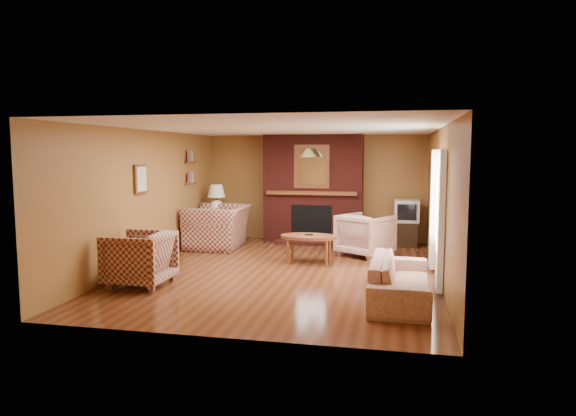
% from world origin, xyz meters
% --- Properties ---
extents(floor, '(6.50, 6.50, 0.00)m').
position_xyz_m(floor, '(0.00, 0.00, 0.00)').
color(floor, '#4A2310').
rests_on(floor, ground).
extents(ceiling, '(6.50, 6.50, 0.00)m').
position_xyz_m(ceiling, '(0.00, 0.00, 2.40)').
color(ceiling, white).
rests_on(ceiling, wall_back).
extents(wall_back, '(6.50, 0.00, 6.50)m').
position_xyz_m(wall_back, '(0.00, 3.25, 1.20)').
color(wall_back, brown).
rests_on(wall_back, floor).
extents(wall_front, '(6.50, 0.00, 6.50)m').
position_xyz_m(wall_front, '(0.00, -3.25, 1.20)').
color(wall_front, brown).
rests_on(wall_front, floor).
extents(wall_left, '(0.00, 6.50, 6.50)m').
position_xyz_m(wall_left, '(-2.50, 0.00, 1.20)').
color(wall_left, brown).
rests_on(wall_left, floor).
extents(wall_right, '(0.00, 6.50, 6.50)m').
position_xyz_m(wall_right, '(2.50, 0.00, 1.20)').
color(wall_right, brown).
rests_on(wall_right, floor).
extents(fireplace, '(2.20, 0.82, 2.40)m').
position_xyz_m(fireplace, '(0.00, 2.98, 1.18)').
color(fireplace, '#47140F').
rests_on(fireplace, floor).
extents(window_right, '(0.10, 1.85, 2.00)m').
position_xyz_m(window_right, '(2.45, -0.20, 1.13)').
color(window_right, beige).
rests_on(window_right, wall_right).
extents(bookshelf, '(0.09, 0.55, 0.71)m').
position_xyz_m(bookshelf, '(-2.44, 1.90, 1.67)').
color(bookshelf, brown).
rests_on(bookshelf, wall_left).
extents(botanical_print, '(0.05, 0.40, 0.50)m').
position_xyz_m(botanical_print, '(-2.47, -0.30, 1.55)').
color(botanical_print, brown).
rests_on(botanical_print, wall_left).
extents(pendant_light, '(0.36, 0.36, 0.48)m').
position_xyz_m(pendant_light, '(0.00, 2.30, 2.00)').
color(pendant_light, black).
rests_on(pendant_light, ceiling).
extents(plaid_loveseat, '(1.25, 1.42, 0.89)m').
position_xyz_m(plaid_loveseat, '(-1.85, 1.85, 0.44)').
color(plaid_loveseat, maroon).
rests_on(plaid_loveseat, floor).
extents(plaid_armchair, '(0.90, 0.88, 0.82)m').
position_xyz_m(plaid_armchair, '(-1.95, -1.38, 0.41)').
color(plaid_armchair, maroon).
rests_on(plaid_armchair, floor).
extents(floral_sofa, '(0.82, 2.00, 0.58)m').
position_xyz_m(floral_sofa, '(1.90, -1.38, 0.29)').
color(floral_sofa, beige).
rests_on(floral_sofa, floor).
extents(floral_armchair, '(1.22, 1.23, 0.82)m').
position_xyz_m(floral_armchair, '(1.26, 1.57, 0.41)').
color(floral_armchair, beige).
rests_on(floral_armchair, floor).
extents(coffee_table, '(1.04, 0.65, 0.53)m').
position_xyz_m(coffee_table, '(0.29, 0.71, 0.45)').
color(coffee_table, brown).
rests_on(coffee_table, floor).
extents(side_table, '(0.49, 0.49, 0.64)m').
position_xyz_m(side_table, '(-2.10, 2.45, 0.32)').
color(side_table, brown).
rests_on(side_table, floor).
extents(table_lamp, '(0.39, 0.39, 0.65)m').
position_xyz_m(table_lamp, '(-2.10, 2.45, 1.00)').
color(table_lamp, white).
rests_on(table_lamp, side_table).
extents(tv_stand, '(0.50, 0.45, 0.53)m').
position_xyz_m(tv_stand, '(2.05, 2.80, 0.26)').
color(tv_stand, black).
rests_on(tv_stand, floor).
extents(crt_tv, '(0.53, 0.53, 0.47)m').
position_xyz_m(crt_tv, '(2.05, 2.79, 0.76)').
color(crt_tv, '#B2B4BA').
rests_on(crt_tv, tv_stand).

